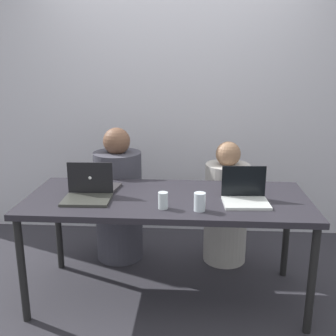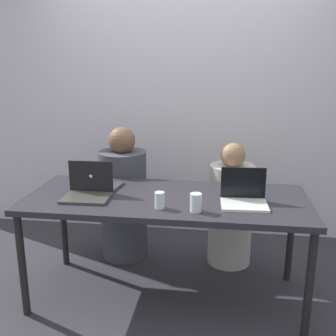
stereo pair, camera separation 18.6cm
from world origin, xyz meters
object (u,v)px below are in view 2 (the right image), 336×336
laptop_front_left (88,190)px  laptop_back_left (98,182)px  person_on_left (124,200)px  laptop_front_right (244,197)px  person_on_right (230,211)px  water_glass_center (160,201)px  water_glass_right (196,204)px

laptop_front_left → laptop_back_left: bearing=84.8°
person_on_left → laptop_back_left: person_on_left is taller
person_on_left → laptop_front_right: person_on_left is taller
person_on_right → laptop_front_right: size_ratio=3.41×
person_on_left → laptop_back_left: bearing=65.8°
laptop_back_left → water_glass_center: bearing=154.6°
water_glass_right → person_on_left: bearing=129.2°
laptop_front_right → water_glass_center: bearing=-167.3°
laptop_back_left → water_glass_right: (0.72, -0.35, 0.00)m
laptop_front_right → laptop_front_left: size_ratio=0.96×
laptop_front_right → water_glass_right: size_ratio=2.63×
water_glass_right → water_glass_center: size_ratio=1.09×
person_on_left → laptop_front_right: (0.96, -0.64, 0.30)m
laptop_back_left → laptop_front_right: bearing=177.9°
person_on_left → laptop_front_right: 1.19m
laptop_front_left → water_glass_center: laptop_front_left is taller
water_glass_right → water_glass_center: water_glass_right is taller
person_on_left → water_glass_center: person_on_left is taller
laptop_back_left → laptop_front_right: laptop_front_right is taller
water_glass_right → person_on_right: bearing=74.0°
laptop_back_left → laptop_front_right: size_ratio=1.03×
laptop_back_left → water_glass_right: bearing=162.1°
laptop_back_left → water_glass_center: laptop_back_left is taller
laptop_front_left → water_glass_right: size_ratio=2.75×
water_glass_center → person_on_left: bearing=119.0°
laptop_back_left → laptop_front_left: bearing=94.6°
laptop_front_right → water_glass_right: bearing=-153.1°
person_on_left → water_glass_right: (0.66, -0.81, 0.30)m
person_on_right → water_glass_center: bearing=73.6°
person_on_left → person_on_right: (0.90, 0.00, -0.05)m
laptop_front_right → laptop_front_left: 1.03m
laptop_front_left → water_glass_right: (0.74, -0.16, -0.00)m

